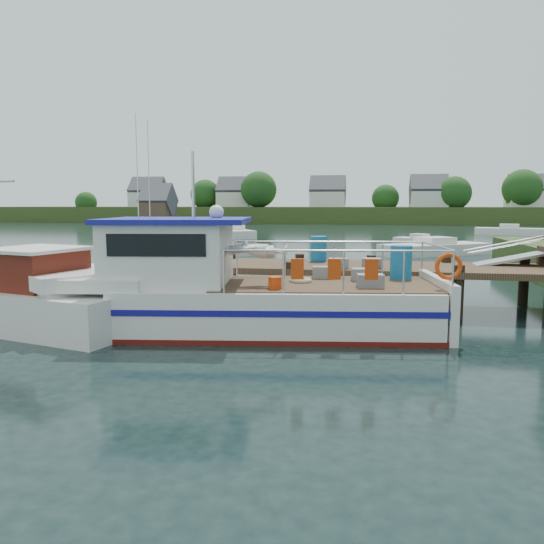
% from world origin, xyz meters
% --- Properties ---
extents(ground_plane, '(160.00, 160.00, 0.00)m').
position_xyz_m(ground_plane, '(0.00, 0.00, 0.00)').
color(ground_plane, black).
extents(far_shore, '(140.00, 42.55, 9.22)m').
position_xyz_m(far_shore, '(0.01, 82.37, 2.10)').
color(far_shore, '#35481D').
rests_on(far_shore, ground).
extents(dock, '(16.60, 3.00, 4.78)m').
position_xyz_m(dock, '(6.51, 0.01, 2.24)').
color(dock, '#483422').
rests_on(dock, ground).
extents(lobster_boat, '(11.80, 4.74, 5.61)m').
position_xyz_m(lobster_boat, '(-1.88, -3.79, 1.02)').
color(lobster_boat, silver).
rests_on(lobster_boat, ground).
extents(work_boat, '(8.73, 4.41, 4.58)m').
position_xyz_m(work_boat, '(-7.87, -4.20, 0.73)').
color(work_boat, silver).
rests_on(work_boat, ground).
extents(moored_rowboat, '(3.56, 1.76, 0.99)m').
position_xyz_m(moored_rowboat, '(-14.81, 5.19, 0.37)').
color(moored_rowboat, '#483422').
rests_on(moored_rowboat, ground).
extents(moored_far, '(7.41, 4.09, 1.20)m').
position_xyz_m(moored_far, '(17.39, 45.10, 0.44)').
color(moored_far, silver).
rests_on(moored_far, ground).
extents(moored_a, '(5.04, 4.68, 0.95)m').
position_xyz_m(moored_a, '(-7.53, 15.83, 0.35)').
color(moored_a, silver).
rests_on(moored_a, ground).
extents(moored_b, '(4.22, 4.06, 0.97)m').
position_xyz_m(moored_b, '(6.12, 27.51, 0.36)').
color(moored_b, silver).
rests_on(moored_b, ground).
extents(moored_c, '(7.70, 6.44, 1.20)m').
position_xyz_m(moored_c, '(6.33, 19.25, 0.44)').
color(moored_c, silver).
rests_on(moored_c, ground).
extents(moored_d, '(5.91, 7.66, 1.26)m').
position_xyz_m(moored_d, '(-11.62, 35.74, 0.47)').
color(moored_d, silver).
rests_on(moored_d, ground).
extents(moored_e, '(1.60, 3.81, 1.02)m').
position_xyz_m(moored_e, '(-19.62, 26.30, 0.38)').
color(moored_e, black).
rests_on(moored_e, ground).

